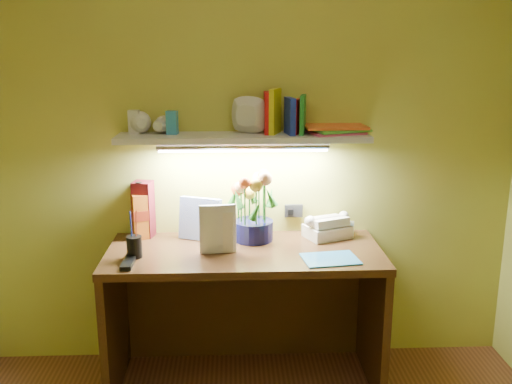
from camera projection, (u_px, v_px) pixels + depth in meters
desk at (245, 317)px, 3.00m from camera, size 1.40×0.60×0.75m
flower_bouquet at (253, 206)px, 3.01m from camera, size 0.25×0.25×0.37m
telephone at (327, 225)px, 3.08m from camera, size 0.27×0.24×0.13m
desk_clock at (346, 229)px, 3.09m from camera, size 0.09×0.06×0.09m
whisky_bottle at (140, 210)px, 3.05m from camera, size 0.11×0.11×0.31m
whisky_box at (144, 209)px, 3.08m from camera, size 0.12×0.12×0.31m
pen_cup at (134, 240)px, 2.78m from camera, size 0.10×0.10×0.18m
art_card at (200, 219)px, 3.04m from camera, size 0.23×0.13×0.23m
tv_remote at (129, 262)px, 2.71m from camera, size 0.05×0.19×0.02m
blue_folder at (330, 259)px, 2.77m from camera, size 0.29×0.23×0.01m
desk_book_a at (202, 233)px, 2.83m from camera, size 0.16×0.02×0.21m
desk_book_b at (199, 230)px, 2.82m from camera, size 0.18×0.03×0.25m
wall_shelf at (249, 130)px, 2.94m from camera, size 1.31×0.29×0.26m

